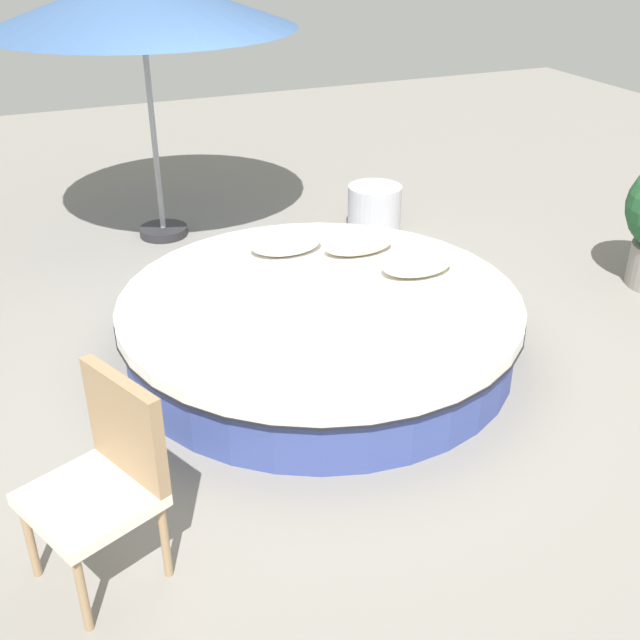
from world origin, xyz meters
The scene contains 8 objects.
ground_plane centered at (0.00, 0.00, 0.00)m, with size 16.00×16.00×0.00m, color gray.
round_bed centered at (0.00, 0.00, 0.23)m, with size 2.69×2.69×0.44m.
throw_pillow_0 centered at (0.77, 0.07, 0.52)m, with size 0.53×0.33×0.16m, color beige.
throw_pillow_1 centered at (0.55, 0.56, 0.52)m, with size 0.55×0.29×0.15m, color beige.
throw_pillow_2 centered at (0.05, 0.78, 0.52)m, with size 0.55×0.36×0.16m, color white.
patio_chair centered at (-1.60, -1.40, 0.56)m, with size 0.67×0.68×0.98m.
patio_umbrella centered at (-0.51, 2.55, 2.04)m, with size 2.58×2.58×2.28m.
side_table centered at (1.34, 1.87, 0.22)m, with size 0.50×0.50×0.45m, color #B7B7BC.
Camera 1 is at (-1.77, -4.21, 2.75)m, focal length 43.35 mm.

